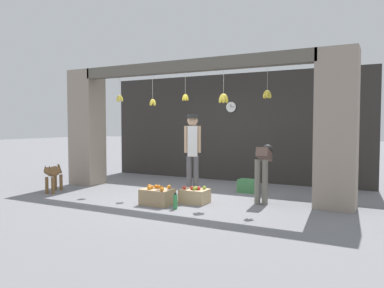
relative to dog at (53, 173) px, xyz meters
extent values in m
plane|color=slate|center=(2.76, 0.93, -0.42)|extent=(60.00, 60.00, 0.00)
cube|color=#2D2B28|center=(2.76, 3.46, 0.99)|extent=(7.15, 0.12, 2.82)
cube|color=gray|center=(-0.16, 1.23, 0.99)|extent=(0.70, 0.60, 2.82)
cube|color=gray|center=(5.69, 1.23, 0.99)|extent=(0.70, 0.60, 2.82)
cube|color=#5B564C|center=(2.76, 1.05, 2.28)|extent=(5.25, 0.24, 0.24)
cylinder|color=#B2AD99|center=(0.99, 1.10, 1.96)|extent=(0.01, 0.01, 0.41)
ellipsoid|color=yellow|center=(1.03, 1.10, 1.68)|extent=(0.11, 0.06, 0.17)
ellipsoid|color=yellow|center=(1.00, 1.14, 1.68)|extent=(0.08, 0.11, 0.17)
ellipsoid|color=yellow|center=(0.95, 1.12, 1.68)|extent=(0.10, 0.09, 0.18)
ellipsoid|color=yellow|center=(0.95, 1.07, 1.68)|extent=(0.10, 0.09, 0.18)
ellipsoid|color=yellow|center=(1.00, 1.06, 1.68)|extent=(0.08, 0.11, 0.17)
cylinder|color=#B2AD99|center=(1.90, 1.09, 1.90)|extent=(0.01, 0.01, 0.53)
ellipsoid|color=gold|center=(1.94, 1.09, 1.56)|extent=(0.11, 0.06, 0.16)
ellipsoid|color=gold|center=(1.90, 1.13, 1.56)|extent=(0.06, 0.11, 0.16)
ellipsoid|color=gold|center=(1.86, 1.09, 1.56)|extent=(0.11, 0.06, 0.16)
ellipsoid|color=gold|center=(1.90, 1.05, 1.56)|extent=(0.06, 0.11, 0.16)
cylinder|color=#B2AD99|center=(2.72, 1.09, 1.93)|extent=(0.01, 0.01, 0.46)
ellipsoid|color=yellow|center=(2.75, 1.09, 1.64)|extent=(0.10, 0.05, 0.15)
ellipsoid|color=yellow|center=(2.73, 1.12, 1.64)|extent=(0.08, 0.09, 0.16)
ellipsoid|color=yellow|center=(2.70, 1.12, 1.64)|extent=(0.08, 0.09, 0.16)
ellipsoid|color=yellow|center=(2.68, 1.09, 1.64)|extent=(0.10, 0.05, 0.15)
ellipsoid|color=yellow|center=(2.70, 1.06, 1.64)|extent=(0.08, 0.09, 0.16)
ellipsoid|color=yellow|center=(2.73, 1.06, 1.64)|extent=(0.08, 0.09, 0.16)
cylinder|color=#B2AD99|center=(3.61, 1.04, 1.92)|extent=(0.01, 0.01, 0.48)
ellipsoid|color=gold|center=(3.66, 1.04, 1.59)|extent=(0.13, 0.07, 0.21)
ellipsoid|color=gold|center=(3.63, 1.08, 1.59)|extent=(0.11, 0.13, 0.22)
ellipsoid|color=gold|center=(3.58, 1.08, 1.59)|extent=(0.11, 0.13, 0.22)
ellipsoid|color=gold|center=(3.55, 1.04, 1.59)|extent=(0.13, 0.07, 0.21)
ellipsoid|color=gold|center=(3.58, 0.99, 1.59)|extent=(0.11, 0.13, 0.22)
ellipsoid|color=gold|center=(3.63, 0.99, 1.59)|extent=(0.11, 0.13, 0.22)
cylinder|color=#B2AD99|center=(4.47, 1.09, 1.94)|extent=(0.01, 0.01, 0.45)
ellipsoid|color=gold|center=(4.51, 1.09, 1.64)|extent=(0.11, 0.06, 0.17)
ellipsoid|color=gold|center=(4.48, 1.13, 1.64)|extent=(0.08, 0.11, 0.17)
ellipsoid|color=gold|center=(4.44, 1.11, 1.64)|extent=(0.10, 0.09, 0.18)
ellipsoid|color=gold|center=(4.44, 1.07, 1.64)|extent=(0.10, 0.09, 0.18)
ellipsoid|color=gold|center=(4.48, 1.05, 1.64)|extent=(0.08, 0.11, 0.17)
ellipsoid|color=brown|center=(-0.01, 0.03, 0.04)|extent=(0.43, 0.60, 0.22)
cylinder|color=brown|center=(0.13, -0.14, -0.24)|extent=(0.07, 0.07, 0.36)
cylinder|color=brown|center=(0.01, -0.19, -0.24)|extent=(0.07, 0.07, 0.36)
cylinder|color=brown|center=(-0.04, 0.25, -0.24)|extent=(0.07, 0.07, 0.36)
cylinder|color=brown|center=(-0.16, 0.20, -0.24)|extent=(0.07, 0.07, 0.36)
ellipsoid|color=brown|center=(0.11, -0.25, 0.09)|extent=(0.21, 0.24, 0.15)
cone|color=brown|center=(0.15, -0.23, 0.17)|extent=(0.05, 0.05, 0.06)
cone|color=brown|center=(0.07, -0.27, 0.17)|extent=(0.05, 0.05, 0.06)
cylinder|color=brown|center=(-0.14, 0.31, 0.06)|extent=(0.11, 0.18, 0.23)
cylinder|color=#56565B|center=(3.00, 1.03, 0.00)|extent=(0.11, 0.11, 0.83)
cylinder|color=#56565B|center=(2.87, 0.97, 0.00)|extent=(0.11, 0.11, 0.83)
cube|color=white|center=(2.94, 1.00, 0.73)|extent=(0.25, 0.24, 0.63)
cylinder|color=tan|center=(3.06, 1.06, 0.77)|extent=(0.06, 0.06, 0.55)
cylinder|color=tan|center=(2.81, 0.94, 0.77)|extent=(0.06, 0.06, 0.55)
sphere|color=tan|center=(2.94, 1.00, 1.15)|extent=(0.22, 0.22, 0.22)
cylinder|color=#2D2D2D|center=(2.94, 1.00, 1.25)|extent=(0.22, 0.22, 0.08)
cube|color=#2D2D2D|center=(2.98, 0.90, 1.21)|extent=(0.22, 0.19, 0.01)
cylinder|color=#6B665B|center=(4.35, 0.92, 0.00)|extent=(0.11, 0.11, 0.83)
cylinder|color=#6B665B|center=(4.49, 0.93, 0.00)|extent=(0.11, 0.11, 0.83)
cube|color=brown|center=(4.39, 1.21, 0.50)|extent=(0.29, 0.64, 0.32)
sphere|color=black|center=(4.34, 1.59, 0.57)|extent=(0.20, 0.20, 0.20)
cube|color=tan|center=(2.72, 0.00, -0.27)|extent=(0.57, 0.42, 0.29)
sphere|color=orange|center=(2.61, -0.03, -0.09)|extent=(0.07, 0.07, 0.07)
sphere|color=orange|center=(2.65, 0.06, -0.09)|extent=(0.07, 0.07, 0.07)
sphere|color=orange|center=(2.51, 0.04, -0.09)|extent=(0.07, 0.07, 0.07)
sphere|color=orange|center=(2.62, -0.13, -0.09)|extent=(0.07, 0.07, 0.07)
sphere|color=orange|center=(2.60, -0.05, -0.09)|extent=(0.07, 0.07, 0.07)
sphere|color=orange|center=(2.93, -0.17, -0.09)|extent=(0.07, 0.07, 0.07)
sphere|color=orange|center=(2.70, 0.07, -0.09)|extent=(0.07, 0.07, 0.07)
sphere|color=orange|center=(2.82, 0.01, -0.09)|extent=(0.07, 0.07, 0.07)
sphere|color=orange|center=(2.88, 0.16, -0.09)|extent=(0.07, 0.07, 0.07)
cube|color=tan|center=(3.27, 0.45, -0.28)|extent=(0.51, 0.39, 0.26)
sphere|color=red|center=(3.38, 0.41, -0.12)|extent=(0.07, 0.07, 0.07)
sphere|color=#99B238|center=(3.31, 0.36, -0.12)|extent=(0.07, 0.07, 0.07)
sphere|color=red|center=(3.25, 0.39, -0.12)|extent=(0.07, 0.07, 0.07)
sphere|color=#99B238|center=(3.43, 0.53, -0.12)|extent=(0.07, 0.07, 0.07)
sphere|color=red|center=(3.10, 0.35, -0.12)|extent=(0.07, 0.07, 0.07)
sphere|color=#99B238|center=(3.33, 0.41, -0.12)|extent=(0.07, 0.07, 0.07)
cube|color=#42844C|center=(3.80, 1.99, -0.27)|extent=(0.42, 0.32, 0.28)
cylinder|color=#38934C|center=(3.20, -0.16, -0.29)|extent=(0.08, 0.08, 0.26)
cylinder|color=black|center=(3.20, -0.16, -0.14)|extent=(0.04, 0.04, 0.03)
cylinder|color=black|center=(2.83, 3.39, 1.53)|extent=(0.29, 0.01, 0.29)
cylinder|color=white|center=(2.83, 3.38, 1.53)|extent=(0.27, 0.02, 0.27)
cube|color=black|center=(2.83, 3.36, 1.56)|extent=(0.01, 0.01, 0.08)
cube|color=black|center=(2.87, 3.36, 1.53)|extent=(0.10, 0.01, 0.01)
camera|label=1|loc=(6.51, -5.80, 1.08)|focal=35.00mm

